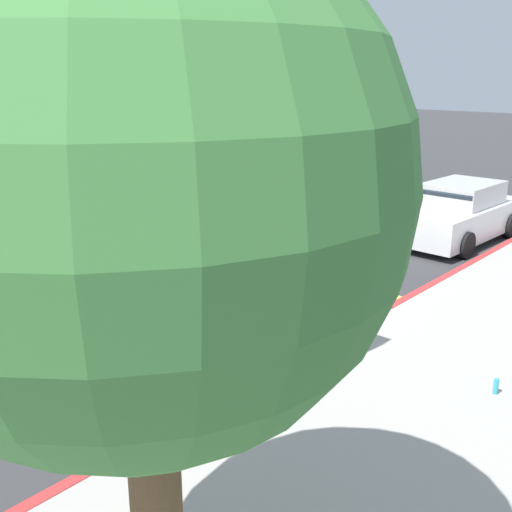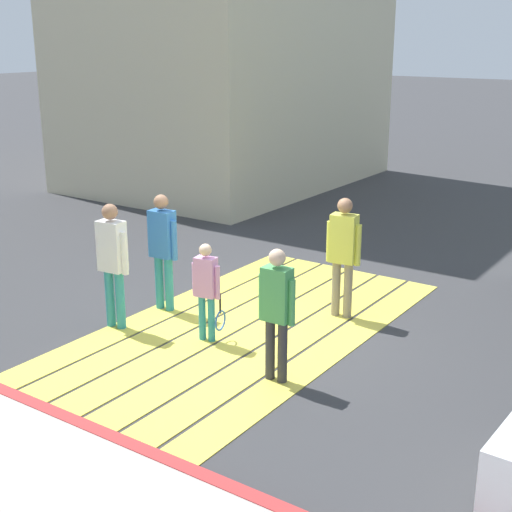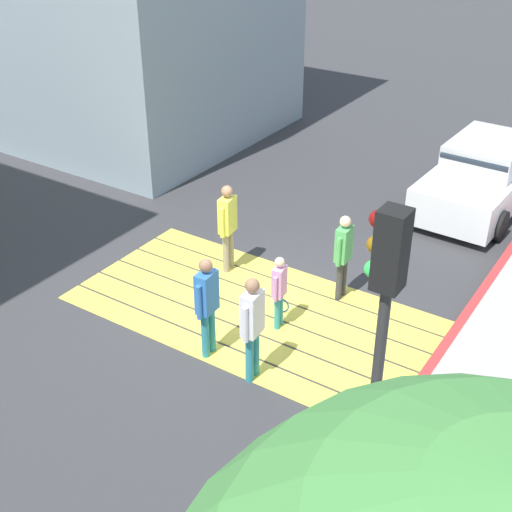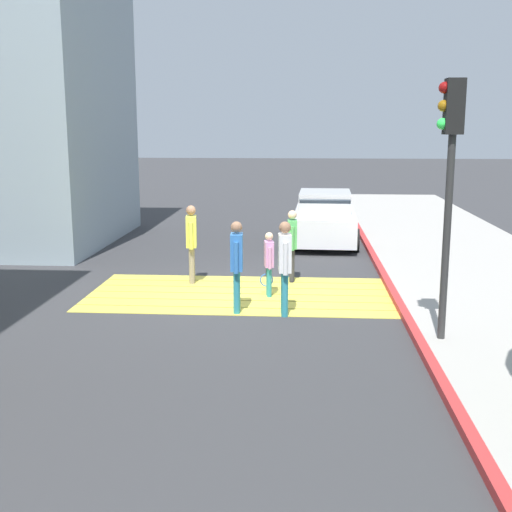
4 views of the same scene
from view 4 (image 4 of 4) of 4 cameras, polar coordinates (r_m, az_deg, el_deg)
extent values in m
plane|color=#38383A|center=(13.99, -1.43, -3.34)|extent=(120.00, 120.00, 0.00)
cube|color=#EAD64C|center=(15.32, -0.94, -2.03)|extent=(6.40, 0.50, 0.01)
cube|color=#EAD64C|center=(14.79, -1.13, -2.52)|extent=(6.40, 0.50, 0.01)
cube|color=#EAD64C|center=(14.26, -1.33, -3.04)|extent=(6.40, 0.50, 0.01)
cube|color=#EAD64C|center=(13.73, -1.54, -3.61)|extent=(6.40, 0.50, 0.01)
cube|color=#EAD64C|center=(13.20, -1.77, -4.22)|extent=(6.40, 0.50, 0.01)
cube|color=#EAD64C|center=(12.67, -2.02, -4.88)|extent=(6.40, 0.50, 0.01)
cube|color=#ADA8A0|center=(14.57, 21.11, -3.28)|extent=(4.80, 40.00, 0.12)
cube|color=#BC3333|center=(14.05, 11.90, -3.25)|extent=(0.16, 40.00, 0.13)
cube|color=#232B38|center=(25.07, -19.59, 13.94)|extent=(6.80, 0.03, 0.70)
cube|color=white|center=(20.09, 5.99, 2.80)|extent=(1.95, 4.36, 0.80)
cube|color=silver|center=(20.15, 6.03, 4.77)|extent=(1.60, 2.12, 0.60)
cube|color=#1E2833|center=(19.24, 6.02, 4.29)|extent=(1.49, 0.38, 0.49)
cylinder|color=black|center=(18.84, 3.28, 1.47)|extent=(0.24, 0.67, 0.66)
cylinder|color=black|center=(18.84, 8.65, 1.36)|extent=(0.24, 0.67, 0.66)
cylinder|color=black|center=(21.47, 3.63, 2.68)|extent=(0.24, 0.67, 0.66)
cylinder|color=black|center=(21.47, 8.34, 2.58)|extent=(0.24, 0.67, 0.66)
cylinder|color=#2D2D2D|center=(10.82, 16.25, 1.08)|extent=(0.12, 0.12, 3.40)
cube|color=black|center=(10.67, 16.89, 12.36)|extent=(0.28, 0.28, 0.84)
sphere|color=maroon|center=(10.65, 16.11, 13.92)|extent=(0.18, 0.18, 0.18)
sphere|color=#956310|center=(10.64, 16.03, 12.47)|extent=(0.18, 0.18, 0.18)
sphere|color=#35FF59|center=(10.63, 15.95, 11.01)|extent=(0.18, 0.18, 0.18)
cylinder|color=gray|center=(14.85, -5.62, -0.87)|extent=(0.13, 0.13, 0.84)
cylinder|color=gray|center=(15.03, -5.59, -0.72)|extent=(0.13, 0.13, 0.84)
cube|color=#D8D84C|center=(14.79, -5.66, 2.14)|extent=(0.27, 0.40, 0.70)
sphere|color=#9E7051|center=(14.73, -5.70, 3.99)|extent=(0.22, 0.22, 0.22)
cylinder|color=#D8D84C|center=(14.59, -5.69, 1.73)|extent=(0.09, 0.09, 0.60)
cylinder|color=#D8D84C|center=(15.02, -5.63, 2.00)|extent=(0.09, 0.09, 0.60)
cylinder|color=#333338|center=(14.98, 3.15, -0.84)|extent=(0.12, 0.12, 0.78)
cylinder|color=#333338|center=(15.15, 3.14, -0.71)|extent=(0.12, 0.12, 0.78)
cube|color=#4CA559|center=(14.93, 3.17, 1.91)|extent=(0.22, 0.35, 0.65)
sphere|color=beige|center=(14.86, 3.19, 3.60)|extent=(0.20, 0.20, 0.20)
cylinder|color=#4CA559|center=(14.74, 3.19, 1.53)|extent=(0.08, 0.08, 0.55)
cylinder|color=#4CA559|center=(15.14, 3.16, 1.79)|extent=(0.08, 0.08, 0.55)
cylinder|color=teal|center=(12.28, 2.53, -3.39)|extent=(0.13, 0.13, 0.85)
cylinder|color=teal|center=(12.46, 2.47, -3.17)|extent=(0.13, 0.13, 0.85)
cube|color=white|center=(12.19, 2.53, 0.26)|extent=(0.26, 0.39, 0.71)
sphere|color=#9E7051|center=(12.11, 2.55, 2.51)|extent=(0.22, 0.22, 0.22)
cylinder|color=white|center=(12.00, 2.59, -0.27)|extent=(0.09, 0.09, 0.60)
cylinder|color=white|center=(12.42, 2.47, 0.13)|extent=(0.09, 0.09, 0.60)
cylinder|color=teal|center=(12.44, -1.70, -3.22)|extent=(0.13, 0.13, 0.84)
cylinder|color=teal|center=(12.61, -1.66, -3.01)|extent=(0.13, 0.13, 0.84)
cube|color=#3372BF|center=(12.36, -1.70, 0.34)|extent=(0.25, 0.38, 0.70)
sphere|color=#9E7051|center=(12.28, -1.71, 2.53)|extent=(0.22, 0.22, 0.22)
cylinder|color=#3372BF|center=(12.16, -1.74, -0.17)|extent=(0.09, 0.09, 0.59)
cylinder|color=#3372BF|center=(12.58, -1.66, 0.21)|extent=(0.09, 0.09, 0.59)
cylinder|color=teal|center=(13.65, 1.17, -2.32)|extent=(0.10, 0.10, 0.65)
cylinder|color=teal|center=(13.78, 1.10, -2.18)|extent=(0.10, 0.10, 0.65)
cube|color=#D18CC6|center=(13.59, 1.15, 0.18)|extent=(0.22, 0.31, 0.54)
sphere|color=beige|center=(13.52, 1.15, 1.72)|extent=(0.17, 0.17, 0.17)
cylinder|color=#D18CC6|center=(13.43, 1.23, -0.19)|extent=(0.07, 0.07, 0.46)
cylinder|color=#D18CC6|center=(13.77, 1.07, 0.09)|extent=(0.07, 0.07, 0.46)
cylinder|color=black|center=(13.84, 0.93, -1.12)|extent=(0.03, 0.03, 0.28)
torus|color=blue|center=(13.90, 0.92, -2.10)|extent=(0.28, 0.07, 0.28)
camera|label=1|loc=(8.53, 62.41, 10.91)|focal=42.43mm
camera|label=2|loc=(20.06, 23.15, 11.73)|focal=50.73mm
camera|label=3|loc=(7.49, 50.27, 35.52)|focal=48.75mm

